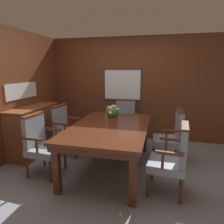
% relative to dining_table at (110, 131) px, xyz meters
% --- Properties ---
extents(ground_plane, '(14.00, 14.00, 0.00)m').
position_rel_dining_table_xyz_m(ground_plane, '(-0.10, -0.20, -0.68)').
color(ground_plane, gray).
extents(wall_back, '(7.20, 0.08, 2.45)m').
position_rel_dining_table_xyz_m(wall_back, '(-0.10, 1.74, 0.54)').
color(wall_back, '#5B2D19').
rests_on(wall_back, ground_plane).
extents(wall_left, '(0.08, 7.20, 2.45)m').
position_rel_dining_table_xyz_m(wall_left, '(-1.92, -0.20, 0.54)').
color(wall_left, '#5B2D19').
rests_on(wall_left, ground_plane).
extents(dining_table, '(1.25, 1.97, 0.77)m').
position_rel_dining_table_xyz_m(dining_table, '(0.00, 0.00, 0.00)').
color(dining_table, '#4C2314').
rests_on(dining_table, ground_plane).
extents(chair_left_far, '(0.50, 0.56, 1.00)m').
position_rel_dining_table_xyz_m(chair_left_far, '(-1.02, 0.42, -0.15)').
color(chair_left_far, '#562B19').
rests_on(chair_left_far, ground_plane).
extents(chair_left_near, '(0.52, 0.57, 1.00)m').
position_rel_dining_table_xyz_m(chair_left_near, '(-1.04, -0.42, -0.15)').
color(chair_left_near, '#562B19').
rests_on(chair_left_near, ground_plane).
extents(chair_right_near, '(0.53, 0.58, 1.00)m').
position_rel_dining_table_xyz_m(chair_right_near, '(1.01, -0.48, -0.15)').
color(chair_right_near, '#562B19').
rests_on(chair_right_near, ground_plane).
extents(chair_right_far, '(0.52, 0.57, 1.00)m').
position_rel_dining_table_xyz_m(chair_right_far, '(1.02, 0.47, -0.15)').
color(chair_right_far, '#562B19').
rests_on(chair_right_far, ground_plane).
extents(chair_head_far, '(0.56, 0.50, 1.00)m').
position_rel_dining_table_xyz_m(chair_head_far, '(-0.00, 1.36, -0.15)').
color(chair_head_far, '#562B19').
rests_on(chair_head_far, ground_plane).
extents(potted_plant, '(0.24, 0.26, 0.31)m').
position_rel_dining_table_xyz_m(potted_plant, '(-0.02, 0.26, 0.25)').
color(potted_plant, '#9E5638').
rests_on(potted_plant, dining_table).
extents(sideboard_cabinet, '(0.46, 1.25, 0.96)m').
position_rel_dining_table_xyz_m(sideboard_cabinet, '(-1.67, 0.30, -0.20)').
color(sideboard_cabinet, brown).
rests_on(sideboard_cabinet, ground_plane).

